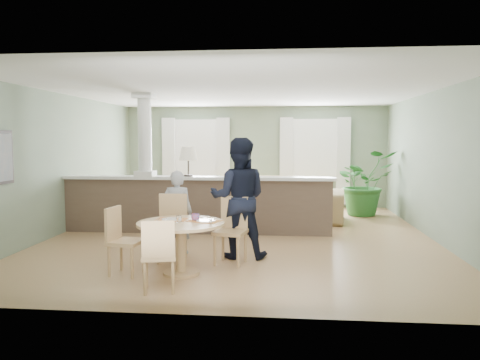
# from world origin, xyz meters

# --- Properties ---
(ground) EXTENTS (8.00, 8.00, 0.00)m
(ground) POSITION_xyz_m (0.00, 0.00, 0.00)
(ground) COLOR tan
(ground) RESTS_ON ground
(room_shell) EXTENTS (7.02, 8.02, 2.71)m
(room_shell) POSITION_xyz_m (-0.03, 0.63, 1.81)
(room_shell) COLOR gray
(room_shell) RESTS_ON ground
(pony_wall) EXTENTS (5.32, 0.38, 2.70)m
(pony_wall) POSITION_xyz_m (-0.99, 0.20, 0.71)
(pony_wall) COLOR brown
(pony_wall) RESTS_ON ground
(sofa) EXTENTS (3.47, 1.71, 0.97)m
(sofa) POSITION_xyz_m (0.46, 1.91, 0.49)
(sofa) COLOR olive
(sofa) RESTS_ON ground
(houseplant) EXTENTS (1.76, 1.67, 1.56)m
(houseplant) POSITION_xyz_m (2.70, 2.73, 0.78)
(houseplant) COLOR #286327
(houseplant) RESTS_ON ground
(dining_table) EXTENTS (1.18, 1.18, 0.81)m
(dining_table) POSITION_xyz_m (-0.59, -2.54, 0.57)
(dining_table) COLOR tan
(dining_table) RESTS_ON ground
(chair_far_boy) EXTENTS (0.49, 0.49, 0.99)m
(chair_far_boy) POSITION_xyz_m (-0.89, -1.81, 0.55)
(chair_far_boy) COLOR tan
(chair_far_boy) RESTS_ON ground
(chair_far_man) EXTENTS (0.52, 0.52, 0.97)m
(chair_far_man) POSITION_xyz_m (0.03, -1.89, 0.54)
(chair_far_man) COLOR tan
(chair_far_man) RESTS_ON ground
(chair_near) EXTENTS (0.48, 0.48, 0.89)m
(chair_near) POSITION_xyz_m (-0.68, -3.34, 0.49)
(chair_near) COLOR tan
(chair_near) RESTS_ON ground
(chair_side) EXTENTS (0.47, 0.47, 0.91)m
(chair_side) POSITION_xyz_m (-1.40, -2.62, 0.50)
(chair_side) COLOR tan
(chair_side) RESTS_ON ground
(child_person) EXTENTS (0.49, 0.32, 1.33)m
(child_person) POSITION_xyz_m (-0.90, -1.41, 0.67)
(child_person) COLOR #A2A3A7
(child_person) RESTS_ON ground
(man_person) EXTENTS (0.91, 0.72, 1.85)m
(man_person) POSITION_xyz_m (0.09, -1.57, 0.92)
(man_person) COLOR black
(man_person) RESTS_ON ground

